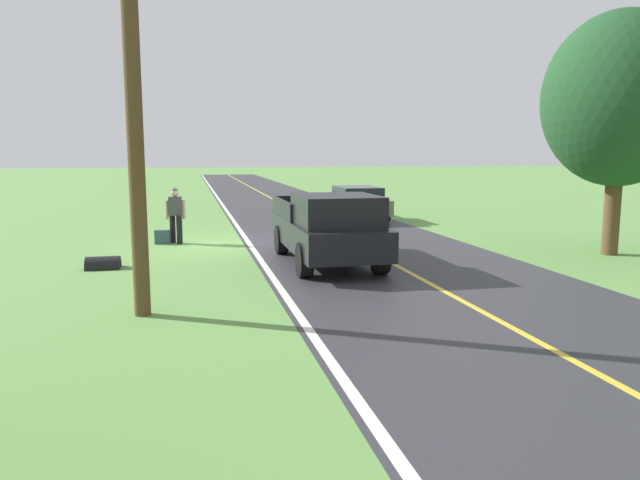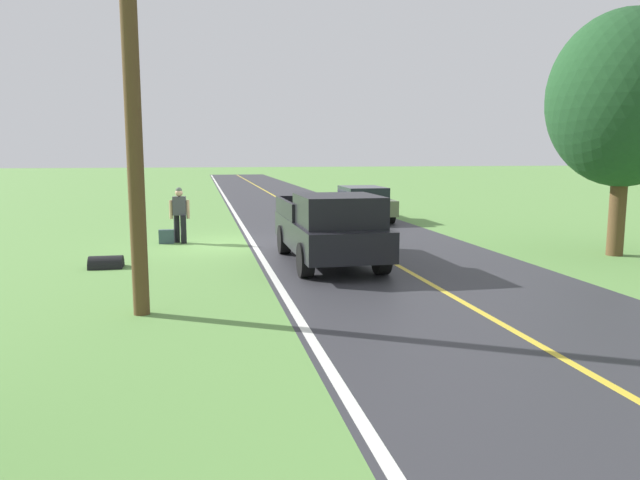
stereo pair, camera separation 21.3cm
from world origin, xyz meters
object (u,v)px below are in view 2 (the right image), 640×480
pickup_truck_passing (330,227)px  suitcase_carried (167,237)px  sedan_near_oncoming (362,202)px  hitchhiker_walking (180,212)px  utility_pole_roadside (131,57)px  tree_far_side_near (625,99)px

pickup_truck_passing → suitcase_carried: bearing=-46.4°
suitcase_carried → sedan_near_oncoming: bearing=126.0°
hitchhiker_walking → utility_pole_roadside: size_ratio=0.20×
tree_far_side_near → sedan_near_oncoming: tree_far_side_near is taller
pickup_truck_passing → tree_far_side_near: bearing=178.5°
pickup_truck_passing → utility_pole_roadside: utility_pole_roadside is taller
sedan_near_oncoming → utility_pole_roadside: bearing=60.3°
suitcase_carried → sedan_near_oncoming: (-7.72, -5.14, 0.54)m
hitchhiker_walking → sedan_near_oncoming: bearing=-145.2°
pickup_truck_passing → sedan_near_oncoming: (-3.47, -9.60, -0.21)m
hitchhiker_walking → utility_pole_roadside: (0.44, 8.46, 3.40)m
hitchhiker_walking → utility_pole_roadside: 9.12m
suitcase_carried → tree_far_side_near: bearing=71.5°
tree_far_side_near → sedan_near_oncoming: 11.35m
suitcase_carried → tree_far_side_near: tree_far_side_near is taller
hitchhiker_walking → pickup_truck_passing: pickup_truck_passing is taller
pickup_truck_passing → utility_pole_roadside: size_ratio=0.62×
tree_far_side_near → suitcase_carried: bearing=-20.9°
hitchhiker_walking → utility_pole_roadside: utility_pole_roadside is taller
tree_far_side_near → utility_pole_roadside: utility_pole_roadside is taller
utility_pole_roadside → tree_far_side_near: bearing=-163.1°
sedan_near_oncoming → utility_pole_roadside: (7.73, 13.53, 3.62)m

